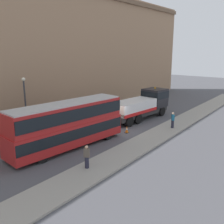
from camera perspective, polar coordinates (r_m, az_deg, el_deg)
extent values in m
plane|color=#4C4C51|center=(27.49, 1.05, -4.15)|extent=(120.00, 120.00, 0.00)
cube|color=gray|center=(25.33, 8.75, -5.74)|extent=(60.00, 2.80, 0.15)
cube|color=#9E7A5B|center=(31.88, -11.49, 12.70)|extent=(60.00, 1.20, 16.00)
cube|color=#2D2D2D|center=(31.88, 6.11, -0.09)|extent=(9.18, 3.14, 0.55)
cube|color=black|center=(34.12, 9.45, 3.18)|extent=(2.86, 2.86, 2.30)
cube|color=black|center=(34.04, 9.48, 3.92)|extent=(2.89, 2.89, 0.90)
cube|color=silver|center=(30.66, 4.67, 1.25)|extent=(6.34, 3.22, 1.40)
cube|color=red|center=(30.77, 4.65, 0.31)|extent=(6.34, 3.27, 0.36)
cylinder|color=#B79914|center=(27.86, -0.12, 0.65)|extent=(1.26, 0.41, 2.52)
sphere|color=orange|center=(33.91, 9.53, 5.29)|extent=(0.24, 0.24, 0.24)
cylinder|color=black|center=(35.17, 7.94, 0.72)|extent=(1.19, 0.46, 1.16)
cylinder|color=black|center=(33.97, 10.98, 0.13)|extent=(1.19, 0.46, 1.16)
cylinder|color=black|center=(31.34, 2.59, -0.78)|extent=(1.19, 0.46, 1.16)
cylinder|color=black|center=(29.99, 5.80, -1.52)|extent=(1.19, 0.46, 1.16)
cylinder|color=black|center=(30.19, 0.60, -1.34)|extent=(1.19, 0.46, 1.16)
cylinder|color=black|center=(28.78, 3.84, -2.14)|extent=(1.19, 0.46, 1.16)
cube|color=#AD1E1E|center=(22.86, -9.66, -4.74)|extent=(11.20, 3.63, 1.90)
cube|color=#AD1E1E|center=(22.36, -9.85, -0.36)|extent=(10.97, 3.51, 1.70)
cube|color=black|center=(22.78, -9.69, -4.14)|extent=(11.10, 3.67, 0.90)
cube|color=black|center=(22.33, -9.86, -0.11)|extent=(10.88, 3.65, 1.00)
cube|color=#B2B2B2|center=(22.15, -9.95, 1.92)|extent=(10.74, 3.39, 0.12)
cube|color=yellow|center=(26.05, -0.06, 0.63)|extent=(0.22, 1.50, 0.44)
cylinder|color=black|center=(26.24, -4.21, -3.88)|extent=(1.07, 0.41, 1.04)
cylinder|color=black|center=(24.76, -0.83, -4.94)|extent=(1.07, 0.41, 1.04)
cylinder|color=black|center=(22.34, -18.10, -7.80)|extent=(1.07, 0.41, 1.04)
cylinder|color=black|center=(20.59, -15.16, -9.47)|extent=(1.07, 0.41, 1.04)
cylinder|color=#232333|center=(18.89, -5.58, -11.04)|extent=(0.40, 0.40, 0.85)
cube|color=brown|center=(18.59, -5.64, -8.98)|extent=(0.41, 0.47, 0.62)
sphere|color=tan|center=(18.43, -5.67, -7.75)|extent=(0.24, 0.24, 0.24)
cylinder|color=#232333|center=(28.61, 13.25, -2.60)|extent=(0.42, 0.42, 0.85)
cube|color=#1E6084|center=(28.41, 13.33, -1.18)|extent=(0.47, 0.46, 0.62)
sphere|color=tan|center=(28.31, 13.38, -0.34)|extent=(0.24, 0.24, 0.24)
cone|color=orange|center=(26.74, 3.30, -3.89)|extent=(0.32, 0.32, 0.72)
cylinder|color=white|center=(26.73, 3.30, -3.81)|extent=(0.21, 0.21, 0.10)
cube|color=black|center=(26.84, 3.29, -4.58)|extent=(0.36, 0.36, 0.04)
cylinder|color=#38383D|center=(26.70, -18.55, 0.69)|extent=(0.16, 0.16, 5.50)
sphere|color=#EAE5C6|center=(26.23, -19.03, 6.87)|extent=(0.36, 0.36, 0.36)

